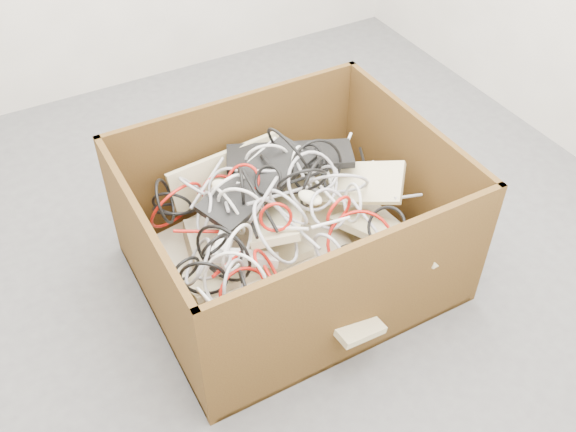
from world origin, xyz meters
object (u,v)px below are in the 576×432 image
power_strip_left (233,218)px  vga_plug (382,171)px  cardboard_box (287,248)px  power_strip_right (243,257)px

power_strip_left → vga_plug: (0.65, -0.00, -0.03)m
cardboard_box → vga_plug: bearing=3.2°
power_strip_left → vga_plug: 0.66m
cardboard_box → power_strip_right: size_ratio=4.57×
cardboard_box → power_strip_right: (-0.24, -0.11, 0.17)m
cardboard_box → power_strip_left: cardboard_box is taller
cardboard_box → vga_plug: 0.49m
power_strip_right → vga_plug: vga_plug is taller
cardboard_box → power_strip_left: (-0.21, 0.03, 0.23)m
cardboard_box → vga_plug: cardboard_box is taller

